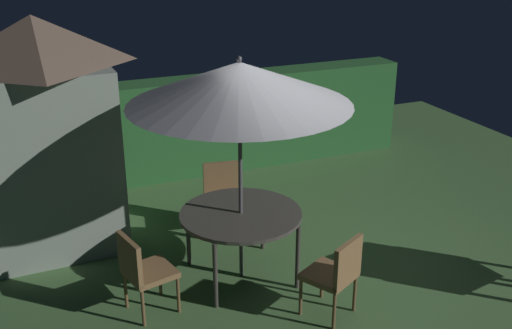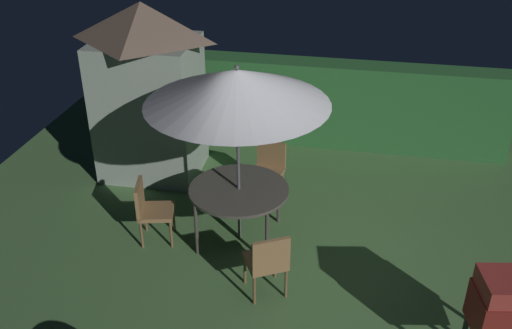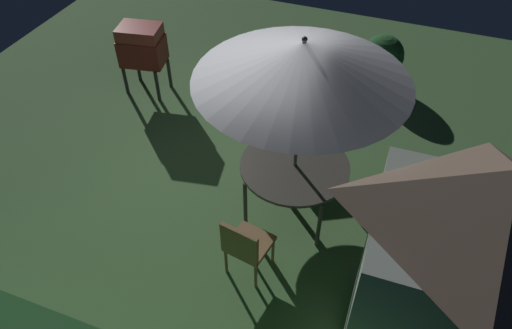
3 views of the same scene
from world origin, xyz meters
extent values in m
plane|color=#47703D|center=(0.00, 0.00, 0.00)|extent=(11.00, 11.00, 0.00)
cube|color=#28602D|center=(0.00, 3.50, 0.77)|extent=(6.19, 0.55, 1.54)
cube|color=gray|center=(-2.79, 1.90, 1.12)|extent=(1.57, 1.33, 2.25)
pyramid|color=brown|center=(-2.79, 1.90, 2.54)|extent=(1.66, 1.41, 0.58)
cube|color=slate|center=(-2.81, 2.56, 0.88)|extent=(0.65, 0.04, 1.75)
cylinder|color=#47423D|center=(-0.97, 0.28, 0.78)|extent=(1.36, 1.36, 0.04)
cylinder|color=#3C3834|center=(-1.44, -0.19, 0.38)|extent=(0.05, 0.05, 0.76)
cylinder|color=#3C3834|center=(-0.49, -0.19, 0.38)|extent=(0.05, 0.05, 0.76)
cylinder|color=#3C3834|center=(-1.44, 0.76, 0.38)|extent=(0.05, 0.05, 0.76)
cylinder|color=#3C3834|center=(-0.49, 0.76, 0.38)|extent=(0.05, 0.05, 0.76)
cylinder|color=#4C4C51|center=(-0.97, 0.28, 1.24)|extent=(0.04, 0.04, 2.48)
cone|color=gray|center=(-0.97, 0.28, 2.25)|extent=(2.34, 2.34, 0.44)
sphere|color=#4C4C51|center=(-0.97, 0.28, 2.51)|extent=(0.06, 0.06, 0.06)
cube|color=olive|center=(-0.42, -0.73, 0.45)|extent=(0.62, 0.62, 0.06)
cube|color=olive|center=(-0.32, -0.92, 0.68)|extent=(0.43, 0.26, 0.45)
cylinder|color=brown|center=(-0.50, -1.00, 0.23)|extent=(0.04, 0.04, 0.45)
cylinder|color=brown|center=(-0.14, -0.81, 0.23)|extent=(0.04, 0.04, 0.45)
cylinder|color=brown|center=(-0.69, -0.65, 0.23)|extent=(0.04, 0.04, 0.45)
cylinder|color=brown|center=(-0.33, -0.46, 0.23)|extent=(0.04, 0.04, 0.45)
cube|color=olive|center=(-0.78, 1.35, 0.45)|extent=(0.53, 0.53, 0.06)
cube|color=olive|center=(-0.74, 1.56, 0.68)|extent=(0.46, 0.13, 0.45)
cylinder|color=brown|center=(-0.55, 1.51, 0.23)|extent=(0.04, 0.04, 0.45)
cylinder|color=brown|center=(-0.94, 1.58, 0.23)|extent=(0.04, 0.04, 0.45)
cylinder|color=brown|center=(-0.62, 1.12, 0.23)|extent=(0.04, 0.04, 0.45)
cylinder|color=brown|center=(-1.01, 1.19, 0.23)|extent=(0.04, 0.04, 0.45)
cube|color=olive|center=(-2.07, 0.02, 0.45)|extent=(0.55, 0.55, 0.06)
cube|color=olive|center=(-2.27, -0.02, 0.68)|extent=(0.15, 0.46, 0.45)
cylinder|color=brown|center=(-2.31, 0.17, 0.23)|extent=(0.04, 0.04, 0.45)
cylinder|color=brown|center=(-2.22, -0.22, 0.23)|extent=(0.04, 0.04, 0.45)
cylinder|color=brown|center=(-1.92, 0.27, 0.23)|extent=(0.04, 0.04, 0.45)
cylinder|color=brown|center=(-1.83, -0.12, 0.23)|extent=(0.04, 0.04, 0.45)
camera|label=1|loc=(-3.18, -5.36, 3.78)|focal=42.93mm
camera|label=2|loc=(0.54, -6.14, 4.83)|focal=40.33mm
camera|label=3|loc=(-2.02, 4.44, 4.89)|focal=33.85mm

